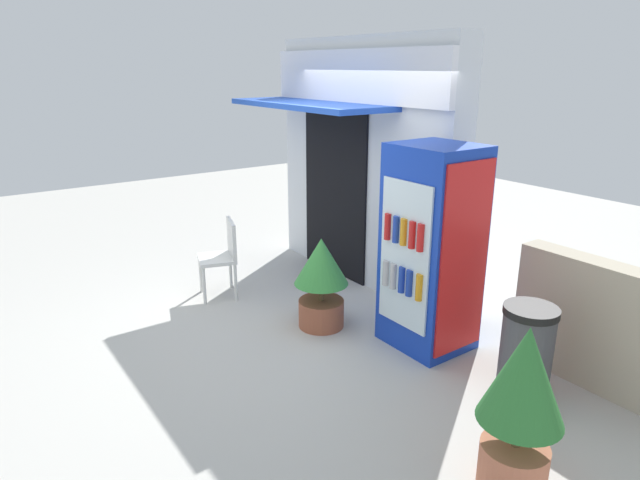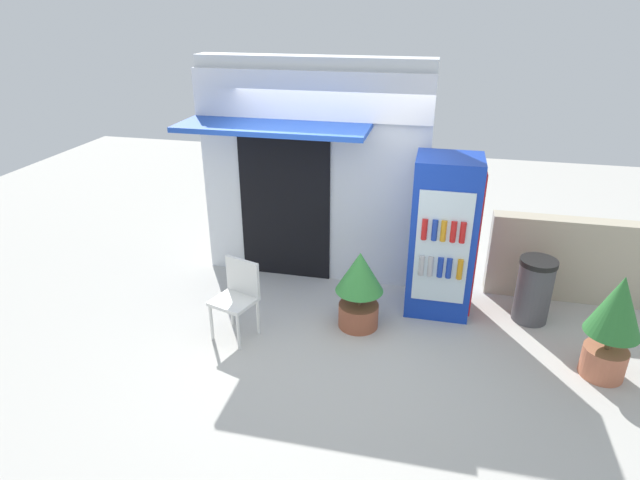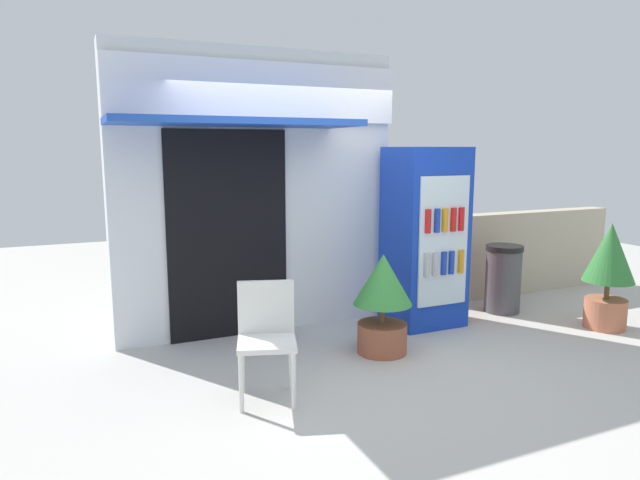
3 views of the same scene
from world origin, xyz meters
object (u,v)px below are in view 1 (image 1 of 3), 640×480
at_px(plastic_chair, 223,253).
at_px(potted_plant_curbside, 521,399).
at_px(potted_plant_near_shop, 321,277).
at_px(trash_bin, 526,353).
at_px(drink_cooler, 432,249).

relative_size(plastic_chair, potted_plant_curbside, 0.79).
distance_m(potted_plant_near_shop, trash_bin, 2.05).
distance_m(drink_cooler, plastic_chair, 2.45).
relative_size(drink_cooler, plastic_chair, 2.14).
distance_m(plastic_chair, potted_plant_near_shop, 1.36).
xyz_separation_m(drink_cooler, plastic_chair, (-2.16, -1.06, -0.43)).
xyz_separation_m(drink_cooler, potted_plant_curbside, (1.66, -0.95, -0.30)).
bearing_deg(potted_plant_curbside, drink_cooler, 150.17).
relative_size(potted_plant_near_shop, trash_bin, 1.19).
bearing_deg(potted_plant_curbside, potted_plant_near_shop, 172.40).
height_order(potted_plant_curbside, trash_bin, potted_plant_curbside).
xyz_separation_m(plastic_chair, trash_bin, (3.24, 1.03, -0.13)).
distance_m(potted_plant_curbside, trash_bin, 1.11).
xyz_separation_m(drink_cooler, potted_plant_near_shop, (-0.88, -0.61, -0.42)).
distance_m(plastic_chair, potted_plant_curbside, 3.82).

